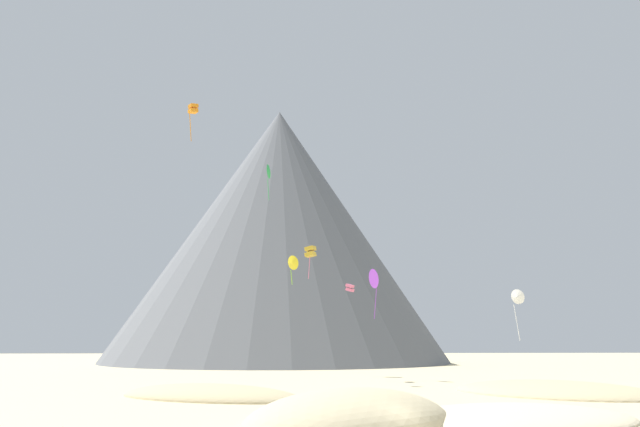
# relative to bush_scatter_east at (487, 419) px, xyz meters

# --- Properties ---
(dune_foreground_left) EXTENTS (17.82, 18.59, 4.25)m
(dune_foreground_left) POSITION_rel_bush_scatter_east_xyz_m (-8.25, -0.73, -0.24)
(dune_foreground_left) COLOR #CCBA8E
(dune_foreground_left) RESTS_ON ground_plane
(dune_foreground_right) EXTENTS (19.78, 16.81, 2.35)m
(dune_foreground_right) POSITION_rel_bush_scatter_east_xyz_m (-18.42, 18.14, -0.24)
(dune_foreground_right) COLOR #C6B284
(dune_foreground_right) RESTS_ON ground_plane
(dune_midground) EXTENTS (22.88, 24.17, 2.31)m
(dune_midground) POSITION_rel_bush_scatter_east_xyz_m (12.80, 20.93, -0.24)
(dune_midground) COLOR #C6B284
(dune_midground) RESTS_ON ground_plane
(dune_back_low) EXTENTS (18.64, 17.12, 1.71)m
(dune_back_low) POSITION_rel_bush_scatter_east_xyz_m (2.41, 1.65, -0.24)
(dune_back_low) COLOR beige
(dune_back_low) RESTS_ON ground_plane
(bush_scatter_east) EXTENTS (1.84, 1.84, 0.48)m
(bush_scatter_east) POSITION_rel_bush_scatter_east_xyz_m (0.00, 0.00, 0.00)
(bush_scatter_east) COLOR #568442
(bush_scatter_east) RESTS_ON ground_plane
(bush_far_left) EXTENTS (3.12, 3.12, 1.02)m
(bush_far_left) POSITION_rel_bush_scatter_east_xyz_m (-3.42, 6.41, 0.27)
(bush_far_left) COLOR #568442
(bush_far_left) RESTS_ON ground_plane
(bush_near_left) EXTENTS (2.01, 2.01, 1.09)m
(bush_near_left) POSITION_rel_bush_scatter_east_xyz_m (-10.03, -4.41, 0.30)
(bush_near_left) COLOR #668C4C
(bush_near_left) RESTS_ON ground_plane
(bush_mid_center) EXTENTS (1.42, 1.42, 0.78)m
(bush_mid_center) POSITION_rel_bush_scatter_east_xyz_m (-12.94, 1.25, 0.15)
(bush_mid_center) COLOR #668C4C
(bush_mid_center) RESTS_ON ground_plane
(rock_massif) EXTENTS (104.28, 104.28, 56.50)m
(rock_massif) POSITION_rel_bush_scatter_east_xyz_m (-13.79, 104.08, 26.05)
(rock_massif) COLOR slate
(rock_massif) RESTS_ON ground_plane
(kite_rainbow_low) EXTENTS (1.08, 1.07, 0.95)m
(kite_rainbow_low) POSITION_rel_bush_scatter_east_xyz_m (-4.73, 33.82, 10.38)
(kite_rainbow_low) COLOR #E5668C
(kite_gold_mid) EXTENTS (1.82, 1.79, 4.71)m
(kite_gold_mid) POSITION_rel_bush_scatter_east_xyz_m (-8.44, 53.04, 16.98)
(kite_gold_mid) COLOR gold
(kite_white_low) EXTENTS (1.58, 1.77, 5.99)m
(kite_white_low) POSITION_rel_bush_scatter_east_xyz_m (15.47, 36.58, 9.49)
(kite_white_low) COLOR white
(kite_green_high) EXTENTS (0.88, 2.04, 4.96)m
(kite_green_high) POSITION_rel_bush_scatter_east_xyz_m (-14.30, 46.29, 26.99)
(kite_green_high) COLOR green
(kite_orange_high) EXTENTS (1.24, 1.23, 4.21)m
(kite_orange_high) POSITION_rel_bush_scatter_east_xyz_m (-22.41, 29.38, 29.63)
(kite_orange_high) COLOR orange
(kite_violet_low) EXTENTS (1.55, 2.58, 6.33)m
(kite_violet_low) POSITION_rel_bush_scatter_east_xyz_m (-0.68, 42.42, 12.20)
(kite_violet_low) COLOR purple
(kite_yellow_low) EXTENTS (1.43, 1.44, 3.04)m
(kite_yellow_low) POSITION_rel_bush_scatter_east_xyz_m (-11.31, 28.11, 12.49)
(kite_yellow_low) COLOR yellow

